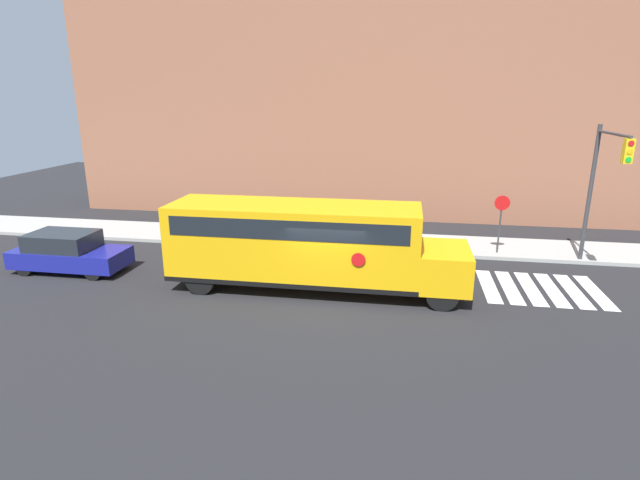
# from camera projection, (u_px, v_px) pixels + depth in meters

# --- Properties ---
(ground_plane) EXTENTS (60.00, 60.00, 0.00)m
(ground_plane) POSITION_uv_depth(u_px,v_px,m) (328.00, 298.00, 16.59)
(ground_plane) COLOR black
(sidewalk_strip) EXTENTS (44.00, 3.00, 0.15)m
(sidewalk_strip) POSITION_uv_depth(u_px,v_px,m) (350.00, 241.00, 22.71)
(sidewalk_strip) COLOR #9E9E99
(sidewalk_strip) RESTS_ON ground
(building_backdrop) EXTENTS (32.00, 4.00, 13.02)m
(building_backdrop) POSITION_uv_depth(u_px,v_px,m) (365.00, 94.00, 27.06)
(building_backdrop) COLOR #935B42
(building_backdrop) RESTS_ON ground
(crosswalk_stripes) EXTENTS (4.00, 3.20, 0.01)m
(crosswalk_stripes) POSITION_uv_depth(u_px,v_px,m) (541.00, 289.00, 17.32)
(crosswalk_stripes) COLOR white
(crosswalk_stripes) RESTS_ON ground
(school_bus) EXTENTS (10.06, 2.57, 2.95)m
(school_bus) POSITION_uv_depth(u_px,v_px,m) (304.00, 241.00, 16.94)
(school_bus) COLOR #EAA80F
(school_bus) RESTS_ON ground
(parked_car) EXTENTS (4.24, 1.78, 1.50)m
(parked_car) POSITION_uv_depth(u_px,v_px,m) (68.00, 252.00, 18.93)
(parked_car) COLOR navy
(parked_car) RESTS_ON ground
(stop_sign) EXTENTS (0.61, 0.10, 2.58)m
(stop_sign) POSITION_uv_depth(u_px,v_px,m) (501.00, 218.00, 20.38)
(stop_sign) COLOR #38383A
(stop_sign) RESTS_ON ground
(traffic_light) EXTENTS (0.28, 2.97, 5.43)m
(traffic_light) POSITION_uv_depth(u_px,v_px,m) (602.00, 178.00, 18.17)
(traffic_light) COLOR #38383A
(traffic_light) RESTS_ON ground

